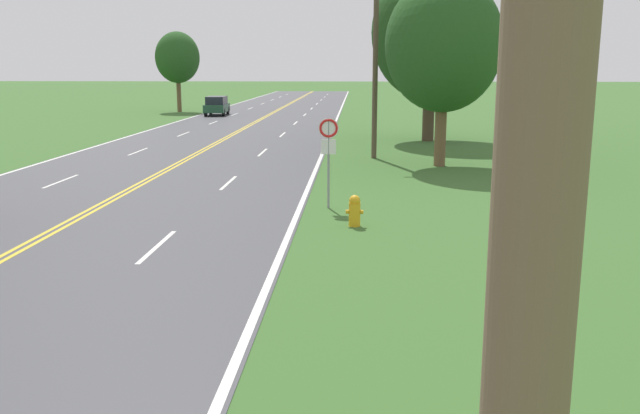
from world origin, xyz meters
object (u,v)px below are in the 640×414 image
object	(u,v)px
tree_left_verge	(431,32)
tree_mid_treeline	(177,58)
fire_hydrant	(355,210)
traffic_sign	(329,140)
tree_behind_sign	(444,45)
car_dark_green_hatchback_mid_near	(217,105)

from	to	relation	value
tree_left_verge	tree_mid_treeline	size ratio (longest dim) A/B	1.34
fire_hydrant	traffic_sign	xyz separation A→B (m)	(-0.80, 2.29, 1.62)
traffic_sign	tree_mid_treeline	xyz separation A→B (m)	(-16.09, 43.95, 2.97)
tree_left_verge	fire_hydrant	bearing A→B (deg)	-100.73
tree_behind_sign	car_dark_green_hatchback_mid_near	size ratio (longest dim) A/B	1.97
tree_left_verge	tree_behind_sign	world-z (taller)	tree_left_verge
tree_behind_sign	tree_mid_treeline	world-z (taller)	tree_behind_sign
fire_hydrant	tree_behind_sign	world-z (taller)	tree_behind_sign
tree_left_verge	car_dark_green_hatchback_mid_near	size ratio (longest dim) A/B	2.47
fire_hydrant	tree_left_verge	xyz separation A→B (m)	(4.10, 21.63, 5.66)
traffic_sign	tree_mid_treeline	world-z (taller)	tree_mid_treeline
tree_left_verge	tree_behind_sign	distance (m)	10.21
fire_hydrant	car_dark_green_hatchback_mid_near	xyz separation A→B (m)	(-12.32, 41.53, 0.45)
tree_behind_sign	car_dark_green_hatchback_mid_near	world-z (taller)	tree_behind_sign
fire_hydrant	car_dark_green_hatchback_mid_near	size ratio (longest dim) A/B	0.21
fire_hydrant	traffic_sign	bearing A→B (deg)	109.22
fire_hydrant	tree_behind_sign	size ratio (longest dim) A/B	0.11
tree_left_verge	tree_mid_treeline	xyz separation A→B (m)	(-20.98, 24.61, -1.06)
fire_hydrant	tree_mid_treeline	distance (m)	49.44
fire_hydrant	tree_left_verge	world-z (taller)	tree_left_verge
fire_hydrant	traffic_sign	distance (m)	2.92
fire_hydrant	tree_left_verge	bearing A→B (deg)	79.27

